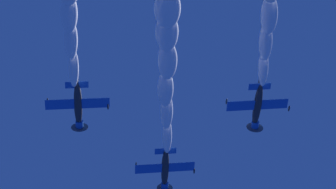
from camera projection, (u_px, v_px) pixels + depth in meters
airplane_lead at (165, 170)px, 91.73m from camera, size 8.85×8.61×3.40m
airplane_left_wingman at (78, 106)px, 86.33m from camera, size 8.85×8.60×3.32m
airplane_right_wingman at (257, 107)px, 86.94m from camera, size 8.82×8.62×3.69m
smoke_trail_lead at (168, 9)px, 77.31m from camera, size 24.46×31.39×9.16m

